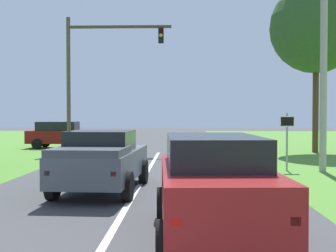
{
  "coord_description": "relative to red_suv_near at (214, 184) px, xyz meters",
  "views": [
    {
      "loc": [
        1.37,
        -3.39,
        2.32
      ],
      "look_at": [
        0.7,
        19.05,
        1.72
      ],
      "focal_mm": 47.93,
      "sensor_mm": 36.0,
      "label": 1
    }
  ],
  "objects": [
    {
      "name": "crossing_suv_far",
      "position": [
        -8.83,
        21.8,
        -0.07
      ],
      "size": [
        4.41,
        2.05,
        1.8
      ],
      "color": "maroon",
      "rests_on": "ground_plane"
    },
    {
      "name": "keep_moving_sign",
      "position": [
        3.73,
        10.11,
        0.51
      ],
      "size": [
        0.6,
        0.09,
        2.37
      ],
      "color": "gray",
      "rests_on": "ground_plane"
    },
    {
      "name": "traffic_light",
      "position": [
        -6.0,
        19.03,
        4.32
      ],
      "size": [
        6.45,
        0.4,
        8.24
      ],
      "color": "brown",
      "rests_on": "ground_plane"
    },
    {
      "name": "pickup_truck_lead",
      "position": [
        -2.97,
        4.89,
        -0.06
      ],
      "size": [
        2.47,
        5.11,
        1.83
      ],
      "color": "#4C515B",
      "rests_on": "ground_plane"
    },
    {
      "name": "ground_plane",
      "position": [
        -1.97,
        7.72,
        -1.01
      ],
      "size": [
        120.0,
        120.0,
        0.0
      ],
      "primitive_type": "plane",
      "color": "#424244"
    },
    {
      "name": "utility_pole_right",
      "position": [
        5.06,
        9.73,
        3.56
      ],
      "size": [
        0.28,
        0.28,
        9.14
      ],
      "primitive_type": "cylinder",
      "color": "#9E998E",
      "rests_on": "ground_plane"
    },
    {
      "name": "red_suv_near",
      "position": [
        0.0,
        0.0,
        0.0
      ],
      "size": [
        2.32,
        4.94,
        1.91
      ],
      "color": "maroon",
      "rests_on": "ground_plane"
    },
    {
      "name": "oak_tree_right",
      "position": [
        7.49,
        18.92,
        6.51
      ],
      "size": [
        5.53,
        5.53,
        10.31
      ],
      "color": "#4C351E",
      "rests_on": "ground_plane"
    }
  ]
}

